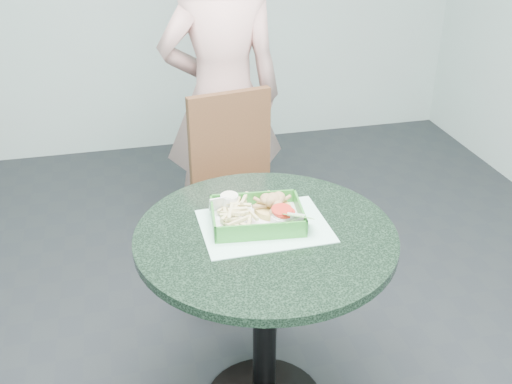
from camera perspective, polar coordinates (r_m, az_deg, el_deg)
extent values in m
cylinder|color=black|center=(2.13, 0.84, -12.73)|extent=(0.08, 0.08, 0.70)
cylinder|color=#202E24|center=(1.91, 0.91, -4.70)|extent=(0.83, 0.83, 0.03)
cube|color=black|center=(2.66, -1.65, -1.55)|extent=(0.38, 0.38, 0.04)
cube|color=black|center=(2.70, -2.49, 4.85)|extent=(0.38, 0.04, 0.46)
cube|color=black|center=(2.63, -4.36, -8.15)|extent=(0.04, 0.04, 0.43)
cube|color=black|center=(2.69, 2.61, -7.19)|extent=(0.04, 0.04, 0.43)
cube|color=black|center=(2.90, -5.45, -4.36)|extent=(0.04, 0.04, 0.43)
cube|color=black|center=(2.95, 0.87, -3.57)|extent=(0.04, 0.04, 0.43)
imported|color=#C5978F|center=(2.88, -3.24, 9.89)|extent=(0.65, 0.44, 1.73)
cube|color=#AEEED7|center=(1.93, 0.79, -3.75)|extent=(0.41, 0.31, 0.00)
cube|color=#297E2A|center=(1.94, 0.10, -3.38)|extent=(0.29, 0.21, 0.01)
cube|color=white|center=(1.94, 0.10, -3.23)|extent=(0.28, 0.20, 0.00)
cube|color=#297E2A|center=(2.01, -0.58, -1.19)|extent=(0.29, 0.01, 0.05)
cube|color=#297E2A|center=(1.84, 0.84, -4.24)|extent=(0.29, 0.01, 0.05)
cube|color=#297E2A|center=(1.96, 4.10, -2.14)|extent=(0.01, 0.21, 0.05)
cube|color=#297E2A|center=(1.90, -4.03, -3.15)|extent=(0.01, 0.21, 0.05)
cylinder|color=tan|center=(1.98, 1.44, -2.08)|extent=(0.12, 0.12, 0.02)
cylinder|color=white|center=(1.98, -2.77, -1.32)|extent=(0.06, 0.06, 0.03)
cylinder|color=white|center=(1.97, -2.78, -0.89)|extent=(0.05, 0.05, 0.00)
cylinder|color=white|center=(1.92, 2.62, -2.90)|extent=(0.08, 0.08, 0.03)
torus|color=silver|center=(1.92, 2.63, -2.46)|extent=(0.07, 0.07, 0.01)
cylinder|color=red|center=(1.91, 2.64, -2.23)|extent=(0.07, 0.07, 0.01)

